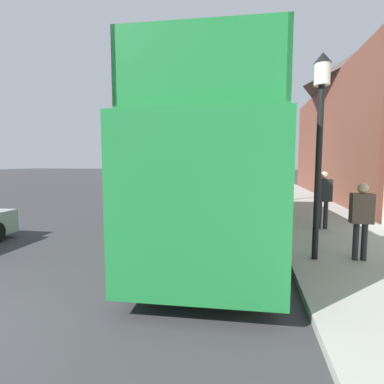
# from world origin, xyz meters

# --- Properties ---
(ground_plane) EXTENTS (144.00, 144.00, 0.00)m
(ground_plane) POSITION_xyz_m (0.00, 21.00, 0.00)
(ground_plane) COLOR #333335
(sidewalk) EXTENTS (3.59, 108.00, 0.14)m
(sidewalk) POSITION_xyz_m (6.74, 18.00, 0.07)
(sidewalk) COLOR #999993
(sidewalk) RESTS_ON ground_plane
(brick_terrace_rear) EXTENTS (6.00, 17.53, 9.70)m
(brick_terrace_rear) POSITION_xyz_m (11.53, 17.58, 4.85)
(brick_terrace_rear) COLOR brown
(brick_terrace_rear) RESTS_ON ground_plane
(tour_bus) EXTENTS (2.94, 10.13, 4.24)m
(tour_bus) POSITION_xyz_m (3.13, 6.19, 1.93)
(tour_bus) COLOR #1E7A38
(tour_bus) RESTS_ON ground_plane
(parked_car_ahead_of_bus) EXTENTS (1.92, 4.39, 1.39)m
(parked_car_ahead_of_bus) POSITION_xyz_m (3.79, 13.28, 0.65)
(parked_car_ahead_of_bus) COLOR #9E9EA3
(parked_car_ahead_of_bus) RESTS_ON ground_plane
(pedestrian_second) EXTENTS (0.44, 0.24, 1.69)m
(pedestrian_second) POSITION_xyz_m (6.45, 4.14, 1.16)
(pedestrian_second) COLOR #232328
(pedestrian_second) RESTS_ON sidewalk
(pedestrian_third) EXTENTS (0.48, 0.27, 1.84)m
(pedestrian_third) POSITION_xyz_m (6.40, 7.28, 1.25)
(pedestrian_third) COLOR #232328
(pedestrian_third) RESTS_ON sidewalk
(lamp_post_nearest) EXTENTS (0.35, 0.35, 4.40)m
(lamp_post_nearest) POSITION_xyz_m (5.51, 4.05, 3.20)
(lamp_post_nearest) COLOR black
(lamp_post_nearest) RESTS_ON sidewalk
(lamp_post_second) EXTENTS (0.35, 0.35, 4.84)m
(lamp_post_second) POSITION_xyz_m (5.42, 13.79, 3.46)
(lamp_post_second) COLOR black
(lamp_post_second) RESTS_ON sidewalk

